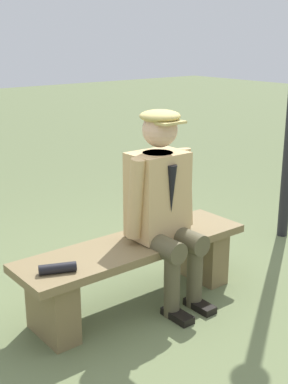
# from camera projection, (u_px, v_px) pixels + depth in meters

# --- Properties ---
(ground_plane) EXTENTS (30.00, 30.00, 0.00)m
(ground_plane) POSITION_uv_depth(u_px,v_px,m) (135.00, 303.00, 3.70)
(ground_plane) COLOR #616E45
(bench) EXTENTS (1.71, 0.47, 0.47)m
(bench) POSITION_uv_depth(u_px,v_px,m) (135.00, 264.00, 3.61)
(bench) COLOR olive
(bench) RESTS_ON ground
(seated_man) EXTENTS (0.55, 0.61, 1.36)m
(seated_man) POSITION_uv_depth(u_px,v_px,m) (163.00, 199.00, 3.56)
(seated_man) COLOR tan
(seated_man) RESTS_ON ground
(rolled_magazine) EXTENTS (0.23, 0.14, 0.06)m
(rolled_magazine) POSITION_uv_depth(u_px,v_px,m) (58.00, 268.00, 3.11)
(rolled_magazine) COLOR black
(rolled_magazine) RESTS_ON bench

